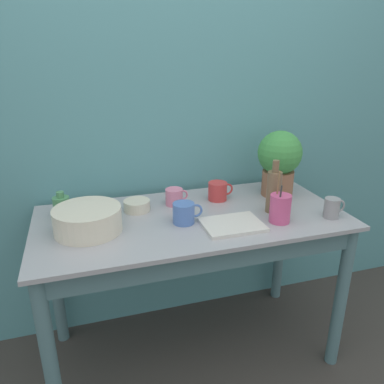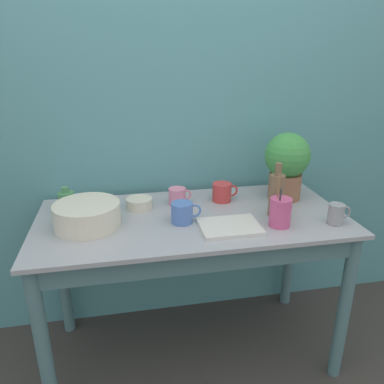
{
  "view_description": "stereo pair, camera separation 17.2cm",
  "coord_description": "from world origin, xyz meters",
  "px_view_note": "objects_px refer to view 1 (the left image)",
  "views": [
    {
      "loc": [
        -0.47,
        -1.19,
        1.52
      ],
      "look_at": [
        0.0,
        0.34,
        0.92
      ],
      "focal_mm": 35.0,
      "sensor_mm": 36.0,
      "label": 1
    },
    {
      "loc": [
        -0.31,
        -1.23,
        1.52
      ],
      "look_at": [
        0.0,
        0.34,
        0.92
      ],
      "focal_mm": 35.0,
      "sensor_mm": 36.0,
      "label": 2
    }
  ],
  "objects_px": {
    "bowl_wash_large": "(88,220)",
    "bottle_short": "(62,206)",
    "bottle_tall": "(274,191)",
    "utensil_cup": "(280,208)",
    "mug_red": "(218,191)",
    "bowl_small_cream": "(137,205)",
    "mug_grey": "(332,208)",
    "mug_blue": "(184,213)",
    "potted_plant": "(279,160)",
    "mug_pink": "(175,197)",
    "tray_board": "(232,225)"
  },
  "relations": [
    {
      "from": "bowl_wash_large",
      "to": "tray_board",
      "type": "relative_size",
      "value": 1.1
    },
    {
      "from": "potted_plant",
      "to": "mug_pink",
      "type": "xyz_separation_m",
      "value": [
        -0.56,
        0.03,
        -0.15
      ]
    },
    {
      "from": "bowl_small_cream",
      "to": "utensil_cup",
      "type": "relative_size",
      "value": 0.53
    },
    {
      "from": "mug_grey",
      "to": "mug_blue",
      "type": "height_order",
      "value": "same"
    },
    {
      "from": "bowl_wash_large",
      "to": "mug_grey",
      "type": "height_order",
      "value": "bowl_wash_large"
    },
    {
      "from": "mug_grey",
      "to": "utensil_cup",
      "type": "relative_size",
      "value": 0.45
    },
    {
      "from": "mug_blue",
      "to": "potted_plant",
      "type": "bearing_deg",
      "value": 18.63
    },
    {
      "from": "bottle_tall",
      "to": "mug_blue",
      "type": "relative_size",
      "value": 1.91
    },
    {
      "from": "bowl_wash_large",
      "to": "mug_blue",
      "type": "bearing_deg",
      "value": -5.48
    },
    {
      "from": "bowl_wash_large",
      "to": "mug_grey",
      "type": "distance_m",
      "value": 1.1
    },
    {
      "from": "mug_grey",
      "to": "bowl_small_cream",
      "type": "xyz_separation_m",
      "value": [
        -0.85,
        0.35,
        -0.02
      ]
    },
    {
      "from": "mug_grey",
      "to": "tray_board",
      "type": "bearing_deg",
      "value": 174.54
    },
    {
      "from": "mug_blue",
      "to": "utensil_cup",
      "type": "xyz_separation_m",
      "value": [
        0.42,
        -0.12,
        0.02
      ]
    },
    {
      "from": "mug_blue",
      "to": "mug_red",
      "type": "relative_size",
      "value": 1.0
    },
    {
      "from": "potted_plant",
      "to": "bowl_small_cream",
      "type": "xyz_separation_m",
      "value": [
        -0.76,
        0.01,
        -0.17
      ]
    },
    {
      "from": "mug_red",
      "to": "tray_board",
      "type": "distance_m",
      "value": 0.32
    },
    {
      "from": "tray_board",
      "to": "bowl_small_cream",
      "type": "bearing_deg",
      "value": 141.24
    },
    {
      "from": "mug_pink",
      "to": "tray_board",
      "type": "distance_m",
      "value": 0.37
    },
    {
      "from": "mug_red",
      "to": "utensil_cup",
      "type": "height_order",
      "value": "utensil_cup"
    },
    {
      "from": "bottle_tall",
      "to": "bottle_short",
      "type": "height_order",
      "value": "bottle_tall"
    },
    {
      "from": "utensil_cup",
      "to": "bowl_wash_large",
      "type": "bearing_deg",
      "value": 169.41
    },
    {
      "from": "bowl_wash_large",
      "to": "bottle_short",
      "type": "relative_size",
      "value": 2.34
    },
    {
      "from": "mug_red",
      "to": "bowl_wash_large",
      "type": "bearing_deg",
      "value": -164.92
    },
    {
      "from": "potted_plant",
      "to": "bowl_small_cream",
      "type": "distance_m",
      "value": 0.77
    },
    {
      "from": "mug_pink",
      "to": "utensil_cup",
      "type": "xyz_separation_m",
      "value": [
        0.4,
        -0.34,
        0.02
      ]
    },
    {
      "from": "mug_pink",
      "to": "utensil_cup",
      "type": "distance_m",
      "value": 0.53
    },
    {
      "from": "mug_pink",
      "to": "mug_red",
      "type": "relative_size",
      "value": 0.9
    },
    {
      "from": "bottle_short",
      "to": "mug_blue",
      "type": "bearing_deg",
      "value": -23.95
    },
    {
      "from": "mug_grey",
      "to": "bowl_small_cream",
      "type": "bearing_deg",
      "value": 157.92
    },
    {
      "from": "mug_blue",
      "to": "bowl_small_cream",
      "type": "relative_size",
      "value": 1.05
    },
    {
      "from": "bottle_tall",
      "to": "mug_grey",
      "type": "distance_m",
      "value": 0.28
    },
    {
      "from": "bowl_wash_large",
      "to": "bowl_small_cream",
      "type": "bearing_deg",
      "value": 34.27
    },
    {
      "from": "mug_red",
      "to": "utensil_cup",
      "type": "xyz_separation_m",
      "value": [
        0.17,
        -0.33,
        0.02
      ]
    },
    {
      "from": "potted_plant",
      "to": "mug_blue",
      "type": "bearing_deg",
      "value": -161.37
    },
    {
      "from": "bowl_wash_large",
      "to": "utensil_cup",
      "type": "distance_m",
      "value": 0.85
    },
    {
      "from": "mug_red",
      "to": "bowl_small_cream",
      "type": "xyz_separation_m",
      "value": [
        -0.43,
        -0.02,
        -0.02
      ]
    },
    {
      "from": "potted_plant",
      "to": "mug_blue",
      "type": "xyz_separation_m",
      "value": [
        -0.57,
        -0.19,
        -0.15
      ]
    },
    {
      "from": "mug_pink",
      "to": "mug_red",
      "type": "bearing_deg",
      "value": -0.65
    },
    {
      "from": "bottle_tall",
      "to": "utensil_cup",
      "type": "relative_size",
      "value": 1.07
    },
    {
      "from": "mug_red",
      "to": "mug_pink",
      "type": "bearing_deg",
      "value": 179.35
    },
    {
      "from": "mug_red",
      "to": "bowl_small_cream",
      "type": "height_order",
      "value": "mug_red"
    },
    {
      "from": "bowl_wash_large",
      "to": "tray_board",
      "type": "xyz_separation_m",
      "value": [
        0.61,
        -0.14,
        -0.05
      ]
    },
    {
      "from": "mug_pink",
      "to": "tray_board",
      "type": "xyz_separation_m",
      "value": [
        0.18,
        -0.32,
        -0.03
      ]
    },
    {
      "from": "potted_plant",
      "to": "tray_board",
      "type": "height_order",
      "value": "potted_plant"
    },
    {
      "from": "mug_pink",
      "to": "bottle_tall",
      "type": "bearing_deg",
      "value": -27.65
    },
    {
      "from": "bowl_small_cream",
      "to": "mug_grey",
      "type": "bearing_deg",
      "value": -22.08
    },
    {
      "from": "bowl_wash_large",
      "to": "utensil_cup",
      "type": "bearing_deg",
      "value": -10.59
    },
    {
      "from": "bottle_tall",
      "to": "utensil_cup",
      "type": "height_order",
      "value": "bottle_tall"
    },
    {
      "from": "bowl_wash_large",
      "to": "mug_red",
      "type": "bearing_deg",
      "value": 15.08
    },
    {
      "from": "bowl_wash_large",
      "to": "mug_grey",
      "type": "bearing_deg",
      "value": -9.66
    }
  ]
}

